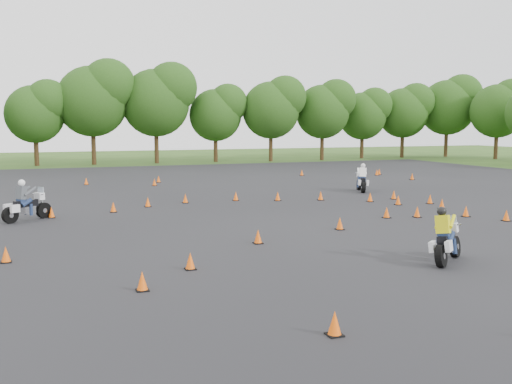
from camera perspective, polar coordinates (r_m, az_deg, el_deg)
The scene contains 7 objects.
ground at distance 20.03m, azimuth 4.02°, elevation -4.68°, with size 140.00×140.00×0.00m, color #2D5119.
asphalt_pad at distance 25.52m, azimuth -1.57°, elevation -2.17°, with size 62.00×62.00×0.00m, color black.
treeline at distance 54.09m, azimuth -9.63°, elevation 7.41°, with size 86.99×32.68×10.83m.
traffic_cones at distance 25.21m, azimuth 0.16°, elevation -1.76°, with size 36.07×32.95×0.45m.
rider_grey at distance 25.36m, azimuth -21.95°, elevation -0.75°, with size 2.24×0.69×1.73m, color #45494E, non-canonical shape.
rider_yellow at distance 17.36m, azimuth 18.87°, elevation -4.05°, with size 2.11×0.65×1.63m, color #CDC912, non-canonical shape.
rider_white at distance 34.41m, azimuth 10.45°, elevation 1.45°, with size 2.17×0.67×1.68m, color white, non-canonical shape.
Camera 1 is at (-8.16, -17.85, 3.98)m, focal length 40.00 mm.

